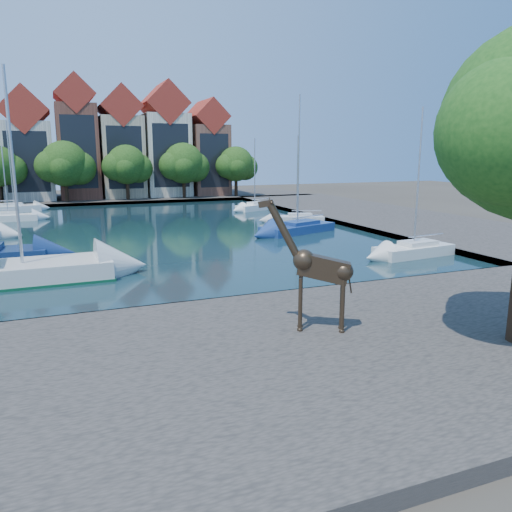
# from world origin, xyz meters

# --- Properties ---
(ground) EXTENTS (160.00, 160.00, 0.00)m
(ground) POSITION_xyz_m (0.00, 0.00, 0.00)
(ground) COLOR #38332B
(ground) RESTS_ON ground
(water_basin) EXTENTS (38.00, 50.00, 0.08)m
(water_basin) POSITION_xyz_m (0.00, 24.00, 0.04)
(water_basin) COLOR black
(water_basin) RESTS_ON ground
(near_quay) EXTENTS (50.00, 14.00, 0.50)m
(near_quay) POSITION_xyz_m (0.00, -7.00, 0.25)
(near_quay) COLOR #49443F
(near_quay) RESTS_ON ground
(far_quay) EXTENTS (60.00, 16.00, 0.50)m
(far_quay) POSITION_xyz_m (0.00, 56.00, 0.25)
(far_quay) COLOR #49443F
(far_quay) RESTS_ON ground
(right_quay) EXTENTS (14.00, 52.00, 0.50)m
(right_quay) POSITION_xyz_m (25.00, 24.00, 0.25)
(right_quay) COLOR #49443F
(right_quay) RESTS_ON ground
(townhouse_west_inner) EXTENTS (6.43, 9.18, 15.15)m
(townhouse_west_inner) POSITION_xyz_m (-10.50, 55.99, 7.35)
(townhouse_west_inner) COLOR beige
(townhouse_west_inner) RESTS_ON far_quay
(townhouse_center) EXTENTS (5.44, 9.18, 16.93)m
(townhouse_center) POSITION_xyz_m (-4.00, 55.99, 8.36)
(townhouse_center) COLOR brown
(townhouse_center) RESTS_ON far_quay
(townhouse_east_inner) EXTENTS (5.94, 9.18, 15.79)m
(townhouse_east_inner) POSITION_xyz_m (2.00, 55.99, 7.73)
(townhouse_east_inner) COLOR tan
(townhouse_east_inner) RESTS_ON far_quay
(townhouse_east_mid) EXTENTS (6.43, 9.18, 16.65)m
(townhouse_east_mid) POSITION_xyz_m (8.50, 55.99, 8.10)
(townhouse_east_mid) COLOR beige
(townhouse_east_mid) RESTS_ON far_quay
(townhouse_east_end) EXTENTS (5.44, 9.18, 14.43)m
(townhouse_east_end) POSITION_xyz_m (15.00, 55.99, 7.11)
(townhouse_east_end) COLOR brown
(townhouse_east_end) RESTS_ON far_quay
(far_tree_mid_west) EXTENTS (7.80, 6.00, 8.00)m
(far_tree_mid_west) POSITION_xyz_m (-5.89, 50.49, 5.29)
(far_tree_mid_west) COLOR #332114
(far_tree_mid_west) RESTS_ON far_quay
(far_tree_mid_east) EXTENTS (7.02, 5.40, 7.52)m
(far_tree_mid_east) POSITION_xyz_m (2.10, 50.49, 5.13)
(far_tree_mid_east) COLOR #332114
(far_tree_mid_east) RESTS_ON far_quay
(far_tree_east) EXTENTS (7.54, 5.80, 7.84)m
(far_tree_east) POSITION_xyz_m (10.11, 50.49, 5.24)
(far_tree_east) COLOR #332114
(far_tree_east) RESTS_ON far_quay
(far_tree_far_east) EXTENTS (6.76, 5.20, 7.36)m
(far_tree_far_east) POSITION_xyz_m (18.09, 50.49, 5.08)
(far_tree_far_east) COLOR #332114
(far_tree_far_east) RESTS_ON far_quay
(giraffe_statue) EXTENTS (3.16, 1.87, 4.85)m
(giraffe_statue) POSITION_xyz_m (1.38, -5.35, 2.88)
(giraffe_statue) COLOR #36281B
(giraffe_statue) RESTS_ON near_quay
(sailboat_left_d) EXTENTS (5.50, 1.97, 7.56)m
(sailboat_left_d) POSITION_xyz_m (-12.00, 35.51, 0.58)
(sailboat_left_d) COLOR white
(sailboat_left_d) RESTS_ON water_basin
(sailboat_left_e) EXTENTS (5.88, 3.29, 10.55)m
(sailboat_left_e) POSITION_xyz_m (-12.00, 44.00, 0.67)
(sailboat_left_e) COLOR white
(sailboat_left_e) RESTS_ON water_basin
(sailboat_right_a) EXTENTS (5.90, 2.61, 9.78)m
(sailboat_right_a) POSITION_xyz_m (15.00, 5.86, 0.64)
(sailboat_right_a) COLOR silver
(sailboat_right_a) RESTS_ON water_basin
(sailboat_right_b) EXTENTS (7.51, 4.72, 11.65)m
(sailboat_right_b) POSITION_xyz_m (12.17, 17.83, 0.63)
(sailboat_right_b) COLOR navy
(sailboat_right_b) RESTS_ON water_basin
(sailboat_right_c) EXTENTS (5.64, 3.49, 8.50)m
(sailboat_right_c) POSITION_xyz_m (15.00, 23.74, 0.56)
(sailboat_right_c) COLOR silver
(sailboat_right_c) RESTS_ON water_basin
(sailboat_right_d) EXTENTS (5.28, 3.67, 8.53)m
(sailboat_right_d) POSITION_xyz_m (14.97, 35.14, 0.63)
(sailboat_right_d) COLOR white
(sailboat_right_d) RESTS_ON water_basin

